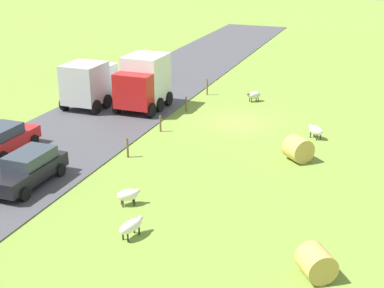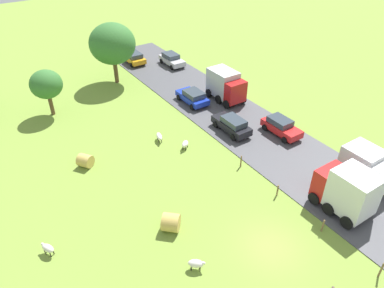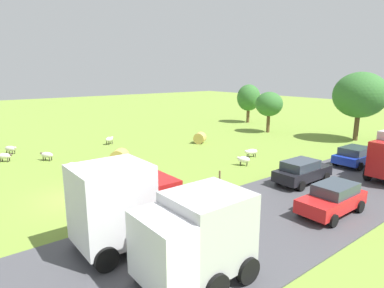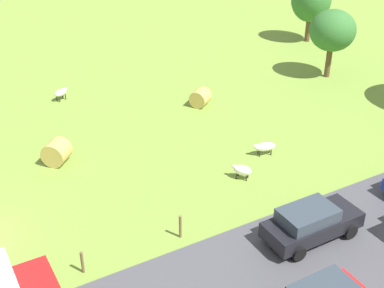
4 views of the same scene
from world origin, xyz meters
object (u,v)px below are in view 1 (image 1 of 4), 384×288
(sheep_4, at_px, (131,226))
(hay_bale_0, at_px, (316,263))
(car_0, at_px, (28,168))
(sheep_1, at_px, (316,130))
(sheep_2, at_px, (128,195))
(truck_0, at_px, (143,82))
(car_4, at_px, (4,138))
(car_3, at_px, (141,69))
(hay_bale_1, at_px, (298,149))
(sheep_0, at_px, (254,95))
(truck_1, at_px, (89,83))

(sheep_4, xyz_separation_m, hay_bale_0, (-7.20, 0.14, 0.07))
(sheep_4, relative_size, hay_bale_0, 1.17)
(sheep_4, height_order, car_0, car_0)
(sheep_1, bearing_deg, sheep_2, 60.26)
(truck_0, bearing_deg, car_4, 69.75)
(car_3, distance_m, car_4, 17.47)
(car_4, bearing_deg, hay_bale_1, -163.09)
(car_0, bearing_deg, hay_bale_0, 169.01)
(car_3, bearing_deg, hay_bale_0, 127.59)
(hay_bale_1, height_order, car_4, car_4)
(hay_bale_0, distance_m, hay_bale_1, 10.55)
(sheep_0, bearing_deg, car_4, 54.59)
(sheep_0, bearing_deg, hay_bale_1, 116.45)
(sheep_2, distance_m, hay_bale_1, 9.85)
(sheep_4, relative_size, hay_bale_1, 1.02)
(sheep_0, height_order, sheep_4, same)
(truck_1, bearing_deg, sheep_0, -152.47)
(truck_1, bearing_deg, hay_bale_0, 140.18)
(sheep_4, xyz_separation_m, hay_bale_1, (-4.77, -10.12, 0.16))
(car_3, xyz_separation_m, car_4, (-0.11, 17.47, -0.01))
(sheep_4, xyz_separation_m, truck_1, (10.49, -14.62, 1.25))
(truck_1, xyz_separation_m, car_3, (0.09, -8.34, -0.86))
(sheep_0, height_order, sheep_1, sheep_1)
(sheep_4, bearing_deg, hay_bale_1, -115.21)
(sheep_4, bearing_deg, truck_0, -66.39)
(sheep_2, distance_m, car_0, 5.38)
(sheep_2, xyz_separation_m, car_0, (5.36, -0.16, 0.39))
(sheep_0, xyz_separation_m, hay_bale_0, (-7.35, 20.15, 0.08))
(sheep_2, distance_m, truck_0, 14.24)
(sheep_2, bearing_deg, sheep_4, 119.50)
(truck_1, bearing_deg, sheep_2, 126.79)
(sheep_1, height_order, car_0, car_0)
(hay_bale_0, bearing_deg, sheep_4, -1.09)
(sheep_1, relative_size, sheep_4, 0.82)
(car_4, bearing_deg, sheep_1, -151.94)
(hay_bale_0, height_order, truck_0, truck_0)
(sheep_1, distance_m, car_3, 18.20)
(sheep_2, bearing_deg, truck_1, -53.21)
(sheep_0, bearing_deg, car_0, 69.36)
(sheep_4, distance_m, hay_bale_0, 7.20)
(hay_bale_0, distance_m, car_0, 14.19)
(sheep_0, height_order, hay_bale_1, hay_bale_1)
(car_3, bearing_deg, truck_1, 90.59)
(sheep_2, relative_size, car_0, 0.24)
(sheep_4, relative_size, car_4, 0.32)
(sheep_4, relative_size, car_0, 0.30)
(sheep_4, bearing_deg, hay_bale_0, 178.91)
(sheep_4, distance_m, car_3, 25.28)
(sheep_0, distance_m, sheep_4, 20.01)
(truck_0, distance_m, car_0, 12.98)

